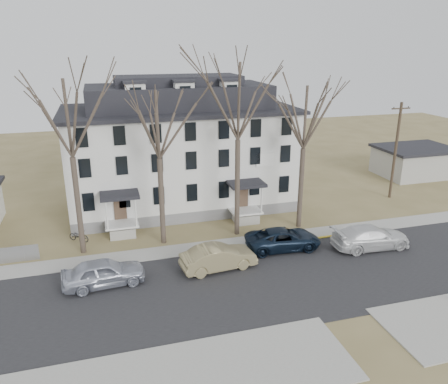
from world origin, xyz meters
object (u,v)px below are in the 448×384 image
object	(u,v)px
car_tan	(218,258)
bicycle_left	(79,236)
tree_mid_left	(158,120)
car_silver	(104,273)
tree_mid_right	(305,113)
car_navy	(283,239)
car_white	(371,237)
boarding_house	(180,149)
tree_far_left	(67,113)
utility_pole_far	(396,150)
tree_center	(238,96)

from	to	relation	value
car_tan	bicycle_left	world-z (taller)	car_tan
tree_mid_left	car_silver	xyz separation A→B (m)	(-4.59, -5.27, -8.72)
tree_mid_right	bicycle_left	world-z (taller)	tree_mid_right
car_navy	car_white	size ratio (longest dim) A/B	0.94
car_tan	car_white	xyz separation A→B (m)	(11.93, -0.01, 0.01)
boarding_house	car_tan	bearing A→B (deg)	-89.92
car_tan	tree_mid_right	bearing A→B (deg)	-64.58
tree_mid_left	tree_mid_right	bearing A→B (deg)	0.00
car_silver	car_white	distance (m)	19.55
tree_far_left	utility_pole_far	bearing A→B (deg)	8.10
boarding_house	tree_far_left	xyz separation A→B (m)	(-9.00, -8.15, 4.96)
tree_far_left	car_tan	distance (m)	14.10
car_silver	bicycle_left	size ratio (longest dim) A/B	2.97
tree_mid_left	car_navy	distance (m)	12.77
tree_center	car_silver	size ratio (longest dim) A/B	2.83
tree_center	car_navy	world-z (taller)	tree_center
utility_pole_far	car_silver	world-z (taller)	utility_pole_far
car_silver	car_tan	size ratio (longest dim) A/B	1.00
car_navy	car_tan	bearing A→B (deg)	110.43
tree_mid_right	car_navy	bearing A→B (deg)	-129.75
tree_mid_left	car_silver	distance (m)	11.17
tree_center	utility_pole_far	size ratio (longest dim) A/B	1.55
car_white	utility_pole_far	bearing A→B (deg)	-39.74
tree_mid_left	tree_mid_right	size ratio (longest dim) A/B	1.00
tree_mid_right	car_white	distance (m)	10.76
tree_far_left	bicycle_left	bearing A→B (deg)	99.89
tree_far_left	car_silver	size ratio (longest dim) A/B	2.64
boarding_house	tree_mid_left	world-z (taller)	tree_mid_left
tree_center	car_tan	xyz separation A→B (m)	(-2.98, -5.24, -10.23)
tree_center	car_silver	distance (m)	15.62
boarding_house	car_navy	world-z (taller)	boarding_house
tree_center	car_tan	size ratio (longest dim) A/B	2.82
bicycle_left	tree_mid_left	bearing A→B (deg)	-72.37
car_white	tree_mid_right	bearing A→B (deg)	35.76
tree_mid_right	car_navy	size ratio (longest dim) A/B	2.25
car_white	tree_center	bearing A→B (deg)	62.04
utility_pole_far	car_white	distance (m)	13.36
boarding_house	tree_far_left	world-z (taller)	tree_far_left
tree_mid_left	tree_center	xyz separation A→B (m)	(6.00, 0.00, 1.48)
tree_mid_left	car_navy	xyz separation A→B (m)	(8.52, -3.58, -8.82)
tree_far_left	car_tan	xyz separation A→B (m)	(9.02, -5.24, -9.48)
tree_mid_left	utility_pole_far	world-z (taller)	tree_mid_left
car_silver	car_navy	xyz separation A→B (m)	(13.11, 1.69, -0.10)
tree_mid_right	car_silver	xyz separation A→B (m)	(-16.09, -5.27, -8.72)
tree_mid_right	car_white	world-z (taller)	tree_mid_right
utility_pole_far	car_tan	distance (m)	22.91
tree_mid_left	car_white	xyz separation A→B (m)	(14.95, -5.25, -8.73)
tree_center	car_white	bearing A→B (deg)	-30.37
car_silver	car_navy	bearing A→B (deg)	-87.48
utility_pole_far	bicycle_left	bearing A→B (deg)	-175.76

